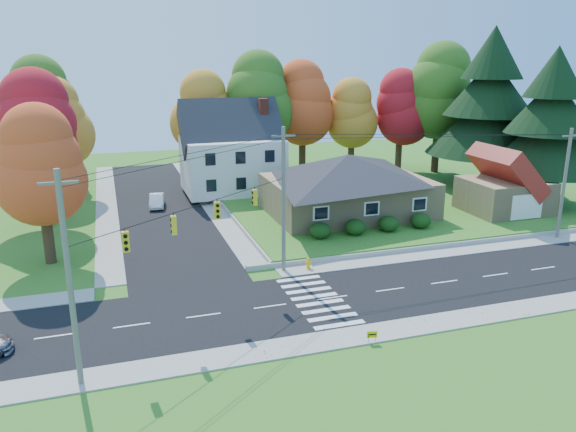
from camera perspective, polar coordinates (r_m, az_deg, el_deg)
name	(u,v)px	position (r m, az deg, el deg)	size (l,w,h in m)	color
ground	(332,298)	(35.14, 4.51, -8.30)	(120.00, 120.00, 0.00)	#3D7923
road_main	(332,298)	(35.14, 4.51, -8.28)	(90.00, 8.00, 0.02)	black
road_cross	(159,205)	(57.52, -12.98, 1.09)	(8.00, 44.00, 0.02)	black
sidewalk_north	(305,269)	(39.42, 1.73, -5.41)	(90.00, 2.00, 0.08)	#9C9A90
sidewalk_south	(368,334)	(31.04, 8.10, -11.80)	(90.00, 2.00, 0.08)	#9C9A90
lawn	(372,198)	(58.32, 8.48, 1.77)	(30.00, 30.00, 0.50)	#3D7923
ranch_house	(347,183)	(51.13, 6.06, 3.32)	(14.60, 10.60, 5.40)	tan
colonial_house	(232,152)	(59.67, -5.70, 6.45)	(10.40, 8.40, 9.60)	silver
garage	(505,187)	(55.18, 21.22, 2.80)	(7.30, 6.30, 4.60)	tan
hedge_row	(372,225)	(46.05, 8.54, -0.94)	(10.70, 1.70, 1.27)	#163A10
traffic_infrastructure	(323,212)	(34.50, 3.61, 0.36)	(38.10, 10.66, 10.00)	#666059
tree_lot_0	(202,112)	(64.65, -8.76, 10.41)	(6.72, 6.72, 12.51)	#3F2A19
tree_lot_1	(256,99)	(64.82, -3.32, 11.74)	(7.84, 7.84, 14.60)	#3F2A19
tree_lot_2	(303,103)	(67.58, 1.49, 11.38)	(7.28, 7.28, 13.56)	#3F2A19
tree_lot_3	(352,114)	(69.02, 6.55, 10.29)	(6.16, 6.16, 11.47)	#3F2A19
tree_lot_4	(401,107)	(70.77, 11.41, 10.76)	(6.72, 6.72, 12.51)	#3F2A19
tree_lot_5	(440,91)	(70.98, 15.19, 12.13)	(8.40, 8.40, 15.64)	#3F2A19
conifer_east_a	(489,104)	(65.08, 19.74, 10.67)	(12.80, 12.80, 16.96)	#3F2A19
conifer_east_b	(550,122)	(59.74, 25.07, 8.63)	(11.20, 11.20, 14.84)	#3F2A19
tree_west_0	(39,165)	(42.38, -23.95, 4.75)	(6.16, 6.16, 11.47)	#3F2A19
tree_west_1	(36,129)	(52.14, -24.23, 8.06)	(7.28, 7.28, 13.56)	#3F2A19
tree_west_2	(58,123)	(62.02, -22.37, 8.71)	(6.72, 6.72, 12.51)	#3F2A19
tree_west_3	(42,104)	(70.01, -23.72, 10.35)	(7.84, 7.84, 14.60)	#3F2A19
white_car	(157,201)	(56.69, -13.20, 1.53)	(1.34, 3.85, 1.27)	white
fire_hydrant	(308,264)	(39.36, 2.08, -4.87)	(0.48, 0.38, 0.86)	#EEB106
yard_sign	(372,335)	(30.07, 8.54, -11.84)	(0.53, 0.15, 0.67)	black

